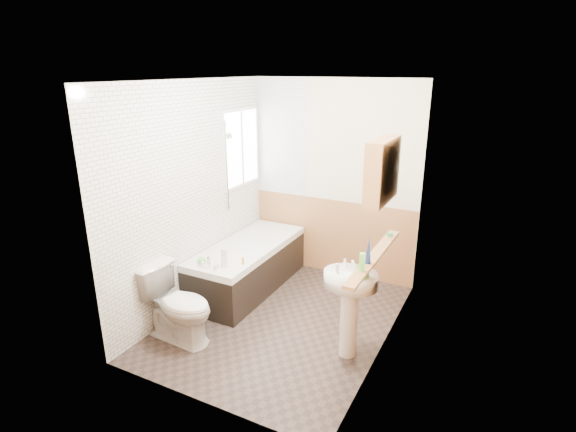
{
  "coord_description": "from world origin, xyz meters",
  "views": [
    {
      "loc": [
        2.0,
        -3.77,
        2.62
      ],
      "look_at": [
        0.0,
        0.15,
        1.15
      ],
      "focal_mm": 28.0,
      "sensor_mm": 36.0,
      "label": 1
    }
  ],
  "objects_px": {
    "toilet": "(178,305)",
    "medicine_cabinet": "(382,170)",
    "bathtub": "(248,265)",
    "pine_shelf": "(374,256)",
    "sink": "(350,297)"
  },
  "relations": [
    {
      "from": "bathtub",
      "to": "medicine_cabinet",
      "type": "height_order",
      "value": "medicine_cabinet"
    },
    {
      "from": "toilet",
      "to": "pine_shelf",
      "type": "height_order",
      "value": "pine_shelf"
    },
    {
      "from": "bathtub",
      "to": "pine_shelf",
      "type": "distance_m",
      "value": 2.06
    },
    {
      "from": "sink",
      "to": "pine_shelf",
      "type": "relative_size",
      "value": 0.72
    },
    {
      "from": "bathtub",
      "to": "pine_shelf",
      "type": "relative_size",
      "value": 1.29
    },
    {
      "from": "pine_shelf",
      "to": "medicine_cabinet",
      "type": "bearing_deg",
      "value": 99.82
    },
    {
      "from": "sink",
      "to": "pine_shelf",
      "type": "height_order",
      "value": "pine_shelf"
    },
    {
      "from": "bathtub",
      "to": "toilet",
      "type": "relative_size",
      "value": 2.23
    },
    {
      "from": "toilet",
      "to": "medicine_cabinet",
      "type": "xyz_separation_m",
      "value": [
        1.77,
        0.69,
        1.4
      ]
    },
    {
      "from": "bathtub",
      "to": "medicine_cabinet",
      "type": "relative_size",
      "value": 2.88
    },
    {
      "from": "bathtub",
      "to": "pine_shelf",
      "type": "xyz_separation_m",
      "value": [
        1.77,
        -0.73,
        0.75
      ]
    },
    {
      "from": "toilet",
      "to": "medicine_cabinet",
      "type": "height_order",
      "value": "medicine_cabinet"
    },
    {
      "from": "toilet",
      "to": "sink",
      "type": "height_order",
      "value": "sink"
    },
    {
      "from": "bathtub",
      "to": "medicine_cabinet",
      "type": "distance_m",
      "value": 2.36
    },
    {
      "from": "bathtub",
      "to": "pine_shelf",
      "type": "height_order",
      "value": "pine_shelf"
    }
  ]
}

